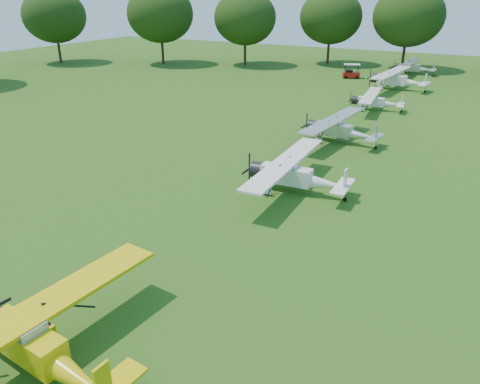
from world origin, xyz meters
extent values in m
plane|color=#245415|center=(0.00, 0.00, 0.00)|extent=(160.00, 160.00, 0.00)
cylinder|color=#302012|center=(-2.12, 56.74, 2.37)|extent=(0.44, 0.44, 4.74)
ellipsoid|color=black|center=(-2.12, 56.74, 8.16)|extent=(11.05, 11.05, 9.39)
cylinder|color=#302012|center=(-14.75, 56.54, 2.24)|extent=(0.44, 0.44, 4.49)
ellipsoid|color=black|center=(-14.75, 56.54, 7.73)|extent=(10.47, 10.47, 8.90)
cylinder|color=#302012|center=(-26.90, 48.50, 2.22)|extent=(0.44, 0.44, 4.44)
ellipsoid|color=black|center=(-26.90, 48.50, 7.65)|extent=(10.36, 10.36, 8.80)
cylinder|color=#302012|center=(-40.16, 42.92, 2.39)|extent=(0.44, 0.44, 4.77)
ellipsoid|color=black|center=(-40.16, 42.92, 8.22)|extent=(11.14, 11.14, 9.47)
cylinder|color=#302012|center=(-57.03, 35.30, 2.28)|extent=(0.44, 0.44, 4.56)
ellipsoid|color=black|center=(-57.03, 35.30, 7.85)|extent=(10.64, 10.64, 9.04)
cube|color=#DBC109|center=(-0.70, -17.30, 1.11)|extent=(3.48, 1.34, 1.11)
cone|color=#DBC109|center=(2.15, -17.59, 0.96)|extent=(3.05, 1.24, 0.96)
cube|color=#8CA5B2|center=(-0.81, -17.29, 1.70)|extent=(1.79, 1.14, 0.58)
cube|color=#DBC109|center=(-0.81, -17.29, 1.96)|extent=(2.65, 11.35, 0.15)
cube|color=#DBC109|center=(3.21, -17.69, 1.49)|extent=(0.16, 0.59, 1.38)
cylinder|color=black|center=(-1.42, -15.90, 0.32)|extent=(0.65, 0.23, 0.64)
cube|color=white|center=(0.96, 1.33, 1.09)|extent=(3.35, 1.10, 1.09)
cone|color=white|center=(3.76, 1.43, 0.93)|extent=(2.93, 1.03, 0.93)
cube|color=#8CA5B2|center=(0.86, 1.33, 1.66)|extent=(1.69, 1.01, 0.57)
cylinder|color=black|center=(-1.01, 1.26, 1.09)|extent=(0.97, 1.11, 1.08)
cube|color=black|center=(-1.68, 1.24, 1.09)|extent=(0.07, 0.13, 2.18)
cube|color=white|center=(0.86, 1.33, 1.92)|extent=(1.89, 11.04, 0.15)
cube|color=white|center=(4.80, 1.47, 1.45)|extent=(0.12, 0.57, 1.35)
cube|color=white|center=(4.69, 1.46, 0.99)|extent=(0.98, 2.93, 0.09)
cylinder|color=black|center=(0.18, 0.01, 0.31)|extent=(0.63, 0.19, 0.62)
cylinder|color=black|center=(0.09, 2.60, 0.31)|extent=(0.63, 0.19, 0.62)
cylinder|color=black|center=(4.90, 1.47, 0.12)|extent=(0.25, 0.09, 0.25)
cube|color=silver|center=(0.30, 13.14, 1.05)|extent=(3.29, 1.27, 1.05)
cone|color=silver|center=(3.00, 12.87, 0.90)|extent=(2.89, 1.18, 0.90)
cube|color=#8CA5B2|center=(0.20, 13.15, 1.61)|extent=(1.69, 1.08, 0.55)
cylinder|color=black|center=(-1.60, 13.33, 1.05)|extent=(1.00, 1.13, 1.04)
cube|color=black|center=(-2.25, 13.39, 1.05)|extent=(0.07, 0.13, 2.11)
cube|color=silver|center=(0.20, 13.15, 1.86)|extent=(2.50, 10.74, 0.14)
cube|color=silver|center=(4.00, 12.77, 1.41)|extent=(0.15, 0.56, 1.31)
cube|color=silver|center=(3.90, 12.78, 0.95)|extent=(1.13, 2.88, 0.09)
cylinder|color=black|center=(-0.62, 11.97, 0.30)|extent=(0.62, 0.22, 0.60)
cylinder|color=black|center=(-0.37, 14.47, 0.30)|extent=(0.62, 0.22, 0.60)
cylinder|color=black|center=(4.10, 12.76, 0.12)|extent=(0.25, 0.10, 0.24)
cube|color=white|center=(0.31, 26.15, 0.91)|extent=(2.83, 1.10, 0.91)
cone|color=white|center=(2.63, 26.39, 0.78)|extent=(2.48, 1.02, 0.78)
cube|color=#8CA5B2|center=(0.22, 26.14, 1.38)|extent=(1.46, 0.93, 0.47)
cylinder|color=black|center=(-1.32, 25.98, 0.91)|extent=(0.87, 0.97, 0.90)
cube|color=black|center=(-1.88, 25.92, 0.91)|extent=(0.06, 0.11, 1.81)
cube|color=white|center=(0.22, 26.14, 1.60)|extent=(2.19, 9.23, 0.12)
cube|color=white|center=(3.48, 26.48, 1.21)|extent=(0.13, 0.48, 1.12)
cube|color=white|center=(3.40, 26.47, 0.82)|extent=(0.98, 2.48, 0.08)
cylinder|color=black|center=(-0.27, 25.00, 0.26)|extent=(0.53, 0.19, 0.52)
cylinder|color=black|center=(-0.49, 27.15, 0.26)|extent=(0.53, 0.19, 0.52)
cylinder|color=black|center=(3.57, 26.49, 0.10)|extent=(0.21, 0.09, 0.21)
cube|color=white|center=(-0.17, 38.97, 1.21)|extent=(3.77, 1.44, 1.21)
cone|color=white|center=(2.92, 38.67, 1.03)|extent=(3.30, 1.34, 1.03)
cube|color=#8CA5B2|center=(-0.28, 38.98, 1.84)|extent=(1.93, 1.23, 0.63)
cylinder|color=black|center=(-2.34, 39.18, 1.21)|extent=(1.15, 1.29, 1.19)
cube|color=black|center=(-3.08, 39.26, 1.21)|extent=(0.08, 0.14, 2.41)
cube|color=white|center=(-0.28, 38.98, 2.13)|extent=(2.84, 12.28, 0.16)
cube|color=white|center=(4.06, 38.56, 1.61)|extent=(0.18, 0.64, 1.49)
cube|color=white|center=(3.95, 38.57, 1.09)|extent=(1.29, 3.30, 0.10)
cylinder|color=black|center=(-1.22, 37.63, 0.34)|extent=(0.70, 0.25, 0.69)
cylinder|color=black|center=(-0.94, 40.49, 0.34)|extent=(0.70, 0.25, 0.69)
cylinder|color=black|center=(4.18, 38.55, 0.14)|extent=(0.28, 0.12, 0.28)
cube|color=silver|center=(-0.17, 52.06, 1.00)|extent=(3.05, 0.96, 1.00)
cone|color=silver|center=(2.39, 52.01, 0.85)|extent=(2.67, 0.90, 0.85)
cube|color=#8CA5B2|center=(-0.26, 52.06, 1.52)|extent=(1.53, 0.90, 0.52)
cylinder|color=black|center=(-1.97, 52.09, 1.00)|extent=(0.87, 1.00, 0.99)
cube|color=black|center=(-2.59, 52.11, 1.00)|extent=(0.06, 0.11, 1.99)
cube|color=silver|center=(-0.26, 52.06, 1.75)|extent=(1.56, 10.08, 0.13)
cube|color=silver|center=(3.34, 52.00, 1.33)|extent=(0.10, 0.52, 1.23)
cube|color=silver|center=(3.24, 52.00, 0.90)|extent=(0.86, 2.67, 0.09)
cylinder|color=black|center=(-0.95, 50.89, 0.28)|extent=(0.57, 0.16, 0.57)
cylinder|color=black|center=(-0.91, 53.26, 0.28)|extent=(0.57, 0.16, 0.57)
cylinder|color=black|center=(3.43, 51.99, 0.11)|extent=(0.23, 0.08, 0.23)
cube|color=red|center=(-7.09, 44.44, 0.49)|extent=(2.70, 2.11, 0.76)
cube|color=black|center=(-7.39, 44.31, 0.92)|extent=(1.35, 1.47, 0.49)
cube|color=white|center=(-7.09, 44.44, 1.97)|extent=(2.64, 2.17, 0.09)
cylinder|color=black|center=(-7.58, 43.51, 0.24)|extent=(0.50, 0.32, 0.48)
cylinder|color=black|center=(-8.10, 44.75, 0.24)|extent=(0.50, 0.32, 0.48)
cylinder|color=black|center=(-6.08, 44.13, 0.24)|extent=(0.50, 0.32, 0.48)
cylinder|color=black|center=(-6.60, 45.37, 0.24)|extent=(0.50, 0.32, 0.48)
camera|label=1|loc=(11.69, -24.89, 12.19)|focal=35.00mm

